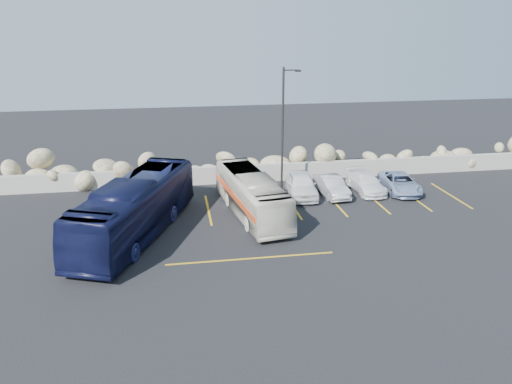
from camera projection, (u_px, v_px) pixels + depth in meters
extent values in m
plane|color=black|center=(272.00, 259.00, 23.52)|extent=(90.00, 90.00, 0.00)
cube|color=gray|center=(239.00, 174.00, 34.51)|extent=(60.00, 0.40, 1.20)
cube|color=gold|center=(208.00, 210.00, 29.65)|extent=(0.12, 5.00, 0.01)
cube|color=gold|center=(292.00, 205.00, 30.45)|extent=(0.12, 5.00, 0.01)
cube|color=gold|center=(334.00, 202.00, 30.87)|extent=(0.12, 5.00, 0.01)
cube|color=gold|center=(374.00, 200.00, 31.28)|extent=(0.12, 5.00, 0.01)
cube|color=gold|center=(413.00, 197.00, 31.68)|extent=(0.12, 5.00, 0.01)
cube|color=gold|center=(451.00, 195.00, 32.09)|extent=(0.12, 5.00, 0.01)
cube|color=gold|center=(251.00, 258.00, 23.55)|extent=(8.00, 0.12, 0.01)
cylinder|color=#292624|center=(283.00, 132.00, 31.47)|extent=(0.14, 0.14, 8.00)
cylinder|color=#292624|center=(291.00, 70.00, 30.30)|extent=(0.90, 0.08, 0.08)
cube|color=#292624|center=(298.00, 71.00, 30.39)|extent=(0.35, 0.18, 0.12)
imported|color=beige|center=(251.00, 194.00, 28.55)|extent=(3.34, 9.04, 2.46)
imported|color=#0F1233|center=(136.00, 208.00, 25.64)|extent=(6.33, 11.09, 3.04)
imported|color=white|center=(301.00, 184.00, 31.81)|extent=(2.18, 4.53, 1.49)
imported|color=#AFAFB4|center=(331.00, 186.00, 31.93)|extent=(1.54, 3.84, 1.24)
imported|color=white|center=(366.00, 183.00, 32.67)|extent=(1.76, 4.10, 1.18)
imported|color=#7E8FB3|center=(400.00, 183.00, 32.62)|extent=(2.37, 4.41, 1.18)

